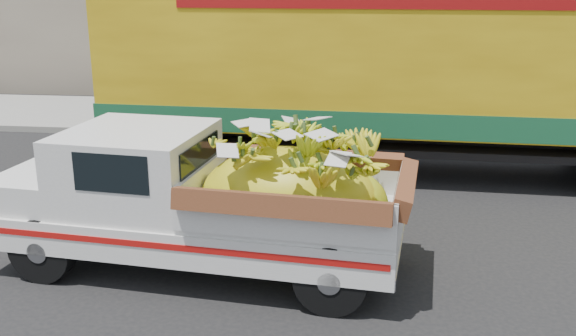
# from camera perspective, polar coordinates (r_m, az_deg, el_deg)

# --- Properties ---
(ground) EXTENTS (100.00, 100.00, 0.00)m
(ground) POSITION_cam_1_polar(r_m,az_deg,el_deg) (8.55, 4.29, -8.94)
(ground) COLOR black
(ground) RESTS_ON ground
(curb) EXTENTS (60.00, 0.25, 0.15)m
(curb) POSITION_cam_1_polar(r_m,az_deg,el_deg) (15.12, 5.66, 2.71)
(curb) COLOR gray
(curb) RESTS_ON ground
(sidewalk) EXTENTS (60.00, 4.00, 0.14)m
(sidewalk) POSITION_cam_1_polar(r_m,az_deg,el_deg) (17.17, 5.87, 4.35)
(sidewalk) COLOR gray
(sidewalk) RESTS_ON ground
(building_left) EXTENTS (18.00, 6.00, 5.00)m
(building_left) POSITION_cam_1_polar(r_m,az_deg,el_deg) (24.19, -13.42, 13.34)
(building_left) COLOR gray
(building_left) RESTS_ON ground
(pickup_truck) EXTENTS (5.37, 2.43, 1.82)m
(pickup_truck) POSITION_cam_1_polar(r_m,az_deg,el_deg) (8.16, -5.38, -2.79)
(pickup_truck) COLOR black
(pickup_truck) RESTS_ON ground
(semi_trailer) EXTENTS (12.03, 2.96, 3.80)m
(semi_trailer) POSITION_cam_1_polar(r_m,az_deg,el_deg) (12.37, 11.52, 9.02)
(semi_trailer) COLOR black
(semi_trailer) RESTS_ON ground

